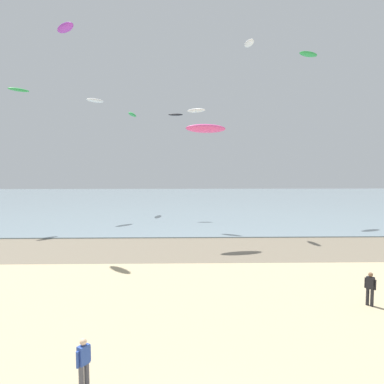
{
  "coord_description": "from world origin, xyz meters",
  "views": [
    {
      "loc": [
        -0.36,
        -7.36,
        7.08
      ],
      "look_at": [
        0.07,
        11.98,
        5.6
      ],
      "focal_mm": 33.28,
      "sensor_mm": 36.0,
      "label": 1
    }
  ],
  "objects_px": {
    "kite_aloft_1": "(196,110)",
    "kite_aloft_0": "(65,28)",
    "person_nearest_camera": "(370,288)",
    "kite_aloft_2": "(206,129)",
    "kite_aloft_5": "(19,90)",
    "kite_aloft_3": "(95,100)",
    "kite_aloft_8": "(176,115)",
    "kite_aloft_4": "(249,43)",
    "kite_aloft_7": "(308,54)",
    "person_by_waterline": "(84,363)",
    "kite_aloft_6": "(132,115)"
  },
  "relations": [
    {
      "from": "kite_aloft_1",
      "to": "kite_aloft_0",
      "type": "bearing_deg",
      "value": -106.16
    },
    {
      "from": "person_nearest_camera",
      "to": "kite_aloft_3",
      "type": "xyz_separation_m",
      "value": [
        -20.31,
        27.59,
        14.1
      ]
    },
    {
      "from": "kite_aloft_4",
      "to": "kite_aloft_2",
      "type": "bearing_deg",
      "value": -48.19
    },
    {
      "from": "kite_aloft_5",
      "to": "kite_aloft_8",
      "type": "xyz_separation_m",
      "value": [
        16.02,
        8.67,
        -1.28
      ]
    },
    {
      "from": "kite_aloft_0",
      "to": "kite_aloft_1",
      "type": "distance_m",
      "value": 15.17
    },
    {
      "from": "person_by_waterline",
      "to": "kite_aloft_1",
      "type": "distance_m",
      "value": 30.36
    },
    {
      "from": "person_nearest_camera",
      "to": "kite_aloft_5",
      "type": "height_order",
      "value": "kite_aloft_5"
    },
    {
      "from": "kite_aloft_1",
      "to": "kite_aloft_6",
      "type": "relative_size",
      "value": 0.73
    },
    {
      "from": "person_by_waterline",
      "to": "kite_aloft_6",
      "type": "bearing_deg",
      "value": 95.91
    },
    {
      "from": "person_nearest_camera",
      "to": "kite_aloft_8",
      "type": "xyz_separation_m",
      "value": [
        -10.43,
        29.24,
        12.63
      ]
    },
    {
      "from": "kite_aloft_1",
      "to": "kite_aloft_5",
      "type": "bearing_deg",
      "value": -148.66
    },
    {
      "from": "kite_aloft_2",
      "to": "kite_aloft_4",
      "type": "bearing_deg",
      "value": 37.25
    },
    {
      "from": "person_nearest_camera",
      "to": "kite_aloft_8",
      "type": "bearing_deg",
      "value": 109.64
    },
    {
      "from": "person_by_waterline",
      "to": "kite_aloft_6",
      "type": "relative_size",
      "value": 0.58
    },
    {
      "from": "kite_aloft_5",
      "to": "kite_aloft_6",
      "type": "height_order",
      "value": "kite_aloft_5"
    },
    {
      "from": "kite_aloft_2",
      "to": "kite_aloft_5",
      "type": "distance_m",
      "value": 20.79
    },
    {
      "from": "person_nearest_camera",
      "to": "kite_aloft_1",
      "type": "distance_m",
      "value": 25.51
    },
    {
      "from": "kite_aloft_3",
      "to": "kite_aloft_7",
      "type": "height_order",
      "value": "kite_aloft_7"
    },
    {
      "from": "kite_aloft_0",
      "to": "kite_aloft_4",
      "type": "height_order",
      "value": "kite_aloft_4"
    },
    {
      "from": "kite_aloft_0",
      "to": "kite_aloft_6",
      "type": "distance_m",
      "value": 23.38
    },
    {
      "from": "kite_aloft_7",
      "to": "kite_aloft_4",
      "type": "bearing_deg",
      "value": 10.55
    },
    {
      "from": "kite_aloft_2",
      "to": "kite_aloft_3",
      "type": "bearing_deg",
      "value": 118.69
    },
    {
      "from": "kite_aloft_1",
      "to": "kite_aloft_2",
      "type": "xyz_separation_m",
      "value": [
        0.57,
        -7.61,
        -2.67
      ]
    },
    {
      "from": "kite_aloft_2",
      "to": "kite_aloft_7",
      "type": "relative_size",
      "value": 1.31
    },
    {
      "from": "kite_aloft_3",
      "to": "kite_aloft_8",
      "type": "xyz_separation_m",
      "value": [
        9.87,
        1.65,
        -1.47
      ]
    },
    {
      "from": "kite_aloft_4",
      "to": "kite_aloft_0",
      "type": "bearing_deg",
      "value": -71.47
    },
    {
      "from": "person_by_waterline",
      "to": "kite_aloft_2",
      "type": "distance_m",
      "value": 22.57
    },
    {
      "from": "kite_aloft_3",
      "to": "kite_aloft_7",
      "type": "bearing_deg",
      "value": 124.66
    },
    {
      "from": "kite_aloft_2",
      "to": "kite_aloft_3",
      "type": "height_order",
      "value": "kite_aloft_3"
    },
    {
      "from": "kite_aloft_3",
      "to": "kite_aloft_7",
      "type": "distance_m",
      "value": 26.12
    },
    {
      "from": "kite_aloft_0",
      "to": "kite_aloft_4",
      "type": "relative_size",
      "value": 1.09
    },
    {
      "from": "person_by_waterline",
      "to": "kite_aloft_0",
      "type": "xyz_separation_m",
      "value": [
        -5.94,
        17.54,
        16.63
      ]
    },
    {
      "from": "kite_aloft_5",
      "to": "person_nearest_camera",
      "type": "bearing_deg",
      "value": 95.21
    },
    {
      "from": "person_by_waterline",
      "to": "kite_aloft_3",
      "type": "height_order",
      "value": "kite_aloft_3"
    },
    {
      "from": "person_nearest_camera",
      "to": "kite_aloft_2",
      "type": "relative_size",
      "value": 0.48
    },
    {
      "from": "person_nearest_camera",
      "to": "kite_aloft_1",
      "type": "xyz_separation_m",
      "value": [
        -8.05,
        21.06,
        11.94
      ]
    },
    {
      "from": "kite_aloft_7",
      "to": "person_nearest_camera",
      "type": "bearing_deg",
      "value": 52.3
    },
    {
      "from": "person_nearest_camera",
      "to": "kite_aloft_2",
      "type": "xyz_separation_m",
      "value": [
        -7.48,
        13.45,
        9.27
      ]
    },
    {
      "from": "person_nearest_camera",
      "to": "kite_aloft_2",
      "type": "distance_m",
      "value": 17.96
    },
    {
      "from": "kite_aloft_2",
      "to": "kite_aloft_0",
      "type": "bearing_deg",
      "value": 178.92
    },
    {
      "from": "person_by_waterline",
      "to": "person_nearest_camera",
      "type": "bearing_deg",
      "value": 27.53
    },
    {
      "from": "kite_aloft_4",
      "to": "person_nearest_camera",
      "type": "bearing_deg",
      "value": -0.58
    },
    {
      "from": "person_by_waterline",
      "to": "kite_aloft_8",
      "type": "height_order",
      "value": "kite_aloft_8"
    },
    {
      "from": "person_nearest_camera",
      "to": "kite_aloft_5",
      "type": "bearing_deg",
      "value": 142.13
    },
    {
      "from": "person_nearest_camera",
      "to": "kite_aloft_8",
      "type": "distance_m",
      "value": 33.51
    },
    {
      "from": "kite_aloft_5",
      "to": "kite_aloft_7",
      "type": "relative_size",
      "value": 0.8
    },
    {
      "from": "kite_aloft_6",
      "to": "kite_aloft_1",
      "type": "bearing_deg",
      "value": 38.77
    },
    {
      "from": "kite_aloft_0",
      "to": "kite_aloft_4",
      "type": "bearing_deg",
      "value": -104.15
    },
    {
      "from": "person_by_waterline",
      "to": "kite_aloft_5",
      "type": "bearing_deg",
      "value": 117.29
    },
    {
      "from": "person_by_waterline",
      "to": "kite_aloft_0",
      "type": "bearing_deg",
      "value": 108.7
    }
  ]
}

